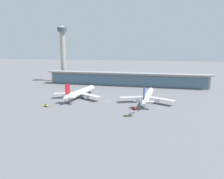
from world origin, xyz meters
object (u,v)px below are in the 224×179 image
(service_truck_near_nose_yellow, at_px, (46,106))
(service_truck_under_wing_olive, at_px, (128,115))
(safety_cone_alpha, at_px, (67,101))
(control_tower, at_px, (63,49))
(service_truck_by_tail_white, at_px, (69,101))
(airliner_left_stand, at_px, (80,93))
(service_truck_mid_apron_red, at_px, (134,109))
(airliner_centre_stand, at_px, (147,96))

(service_truck_near_nose_yellow, distance_m, service_truck_under_wing_olive, 62.37)
(safety_cone_alpha, bearing_deg, control_tower, 117.19)
(safety_cone_alpha, bearing_deg, service_truck_by_tail_white, -11.92)
(airliner_left_stand, distance_m, service_truck_mid_apron_red, 56.44)
(service_truck_near_nose_yellow, xyz_separation_m, service_truck_by_tail_white, (9.97, 17.00, -0.07))
(control_tower, distance_m, safety_cone_alpha, 121.08)
(service_truck_mid_apron_red, bearing_deg, service_truck_by_tail_white, 169.80)
(airliner_left_stand, height_order, control_tower, control_tower)
(service_truck_under_wing_olive, height_order, service_truck_by_tail_white, same)
(airliner_left_stand, distance_m, airliner_centre_stand, 57.29)
(control_tower, xyz_separation_m, safety_cone_alpha, (52.14, -101.49, -40.51))
(service_truck_mid_apron_red, xyz_separation_m, service_truck_by_tail_white, (-53.76, 9.68, -0.07))
(service_truck_near_nose_yellow, distance_m, safety_cone_alpha, 19.24)
(airliner_left_stand, relative_size, safety_cone_alpha, 80.70)
(airliner_left_stand, bearing_deg, service_truck_under_wing_olive, -39.65)
(service_truck_near_nose_yellow, xyz_separation_m, safety_cone_alpha, (8.29, 17.35, -0.56))
(service_truck_under_wing_olive, relative_size, control_tower, 0.09)
(airliner_left_stand, height_order, service_truck_near_nose_yellow, airliner_left_stand)
(airliner_centre_stand, xyz_separation_m, service_truck_mid_apron_red, (-6.88, -24.63, -3.86))
(airliner_left_stand, xyz_separation_m, safety_cone_alpha, (-5.03, -15.05, -4.42))
(airliner_centre_stand, xyz_separation_m, safety_cone_alpha, (-62.32, -14.60, -4.42))
(airliner_left_stand, distance_m, service_truck_near_nose_yellow, 35.25)
(service_truck_by_tail_white, distance_m, safety_cone_alpha, 1.78)
(service_truck_mid_apron_red, relative_size, safety_cone_alpha, 4.70)
(service_truck_under_wing_olive, bearing_deg, airliner_centre_stand, 77.62)
(service_truck_by_tail_white, xyz_separation_m, control_tower, (-53.82, 101.85, 40.02))
(service_truck_under_wing_olive, distance_m, service_truck_mid_apron_red, 15.27)
(airliner_left_stand, relative_size, service_truck_near_nose_yellow, 18.01)
(control_tower, bearing_deg, airliner_left_stand, -56.52)
(service_truck_under_wing_olive, xyz_separation_m, service_truck_by_tail_white, (-51.91, 24.83, 0.00))
(airliner_left_stand, height_order, safety_cone_alpha, airliner_left_stand)
(airliner_left_stand, bearing_deg, service_truck_near_nose_yellow, -112.35)
(service_truck_near_nose_yellow, bearing_deg, airliner_left_stand, 67.65)
(service_truck_under_wing_olive, bearing_deg, safety_cone_alpha, 154.82)
(airliner_centre_stand, bearing_deg, service_truck_under_wing_olive, -102.38)
(safety_cone_alpha, bearing_deg, airliner_centre_stand, 13.19)
(airliner_centre_stand, bearing_deg, service_truck_mid_apron_red, -105.60)
(airliner_centre_stand, bearing_deg, safety_cone_alpha, -166.81)
(airliner_left_stand, xyz_separation_m, service_truck_under_wing_olive, (48.55, -40.24, -3.93))
(service_truck_near_nose_yellow, height_order, safety_cone_alpha, service_truck_near_nose_yellow)
(airliner_left_stand, xyz_separation_m, control_tower, (-57.17, 86.44, 36.09))
(service_truck_near_nose_yellow, bearing_deg, service_truck_by_tail_white, 59.61)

